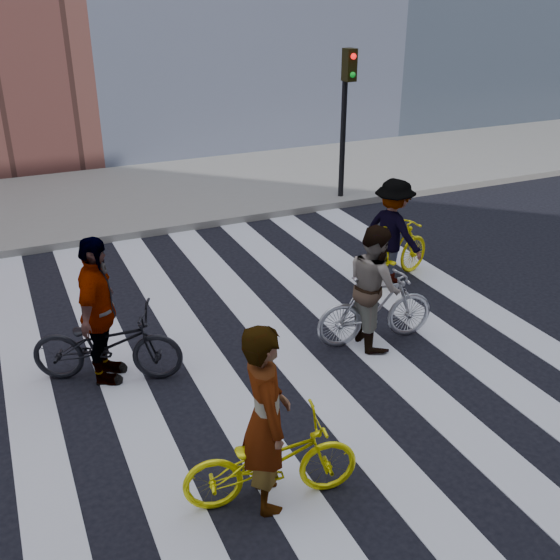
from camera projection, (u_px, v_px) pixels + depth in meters
ground at (248, 359)px, 8.75m from camera, size 100.00×100.00×0.00m
sidewalk_far at (127, 197)px, 14.93m from camera, size 100.00×5.00×0.15m
zebra_crosswalk at (248, 358)px, 8.75m from camera, size 8.25×10.00×0.01m
traffic_signal at (346, 100)px, 13.83m from camera, size 0.22×0.42×3.33m
bike_yellow_left at (271, 461)px, 6.23m from camera, size 1.79×0.91×0.90m
bike_silver_mid at (376, 308)px, 8.96m from camera, size 1.75×0.68×1.03m
bike_yellow_right at (394, 252)px, 10.81m from camera, size 1.77×0.94×1.02m
bike_dark_rear at (107, 344)px, 8.13m from camera, size 1.98×1.36×0.98m
rider_left at (266, 418)px, 5.99m from camera, size 0.59×0.78×1.93m
rider_mid at (374, 286)px, 8.80m from camera, size 0.74×0.91×1.72m
rider_right at (393, 232)px, 10.64m from camera, size 0.94×1.27×1.75m
rider_rear at (99, 312)px, 7.91m from camera, size 0.88×1.22×1.92m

